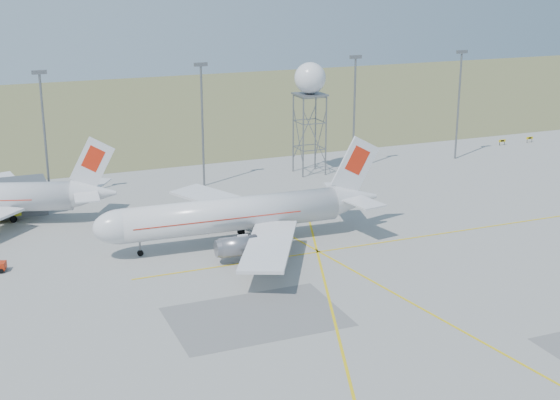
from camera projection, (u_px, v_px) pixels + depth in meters
name	position (u px, v px, depth m)	size (l,w,h in m)	color
ground	(502.00, 344.00, 75.93)	(400.00, 400.00, 0.00)	#9E9F99
grass_strip	(156.00, 109.00, 199.81)	(400.00, 120.00, 0.03)	#5F6839
mast_a	(44.00, 126.00, 118.06)	(2.20, 0.50, 20.50)	slate
mast_b	(202.00, 114.00, 127.20)	(2.20, 0.50, 20.50)	slate
mast_c	(354.00, 103.00, 137.43)	(2.20, 0.50, 20.50)	slate
mast_d	(459.00, 96.00, 145.47)	(2.20, 0.50, 20.50)	slate
taxi_sign_near	(502.00, 141.00, 159.70)	(1.60, 0.17, 1.20)	black
taxi_sign_far	(530.00, 138.00, 162.26)	(1.60, 0.17, 1.20)	black
airliner_main	(237.00, 215.00, 102.11)	(39.27, 38.17, 13.36)	silver
radar_tower	(310.00, 112.00, 135.37)	(5.41, 5.41, 19.59)	slate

